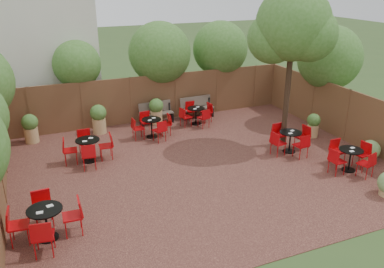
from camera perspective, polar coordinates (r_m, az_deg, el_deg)
name	(u,v)px	position (r m, az deg, el deg)	size (l,w,h in m)	color
ground	(201,166)	(13.45, 1.32, -4.61)	(80.00, 80.00, 0.00)	#354F23
courtyard_paving	(201,166)	(13.44, 1.32, -4.57)	(12.00, 10.00, 0.02)	black
fence_back	(154,98)	(17.47, -5.34, 5.08)	(12.00, 0.08, 2.00)	brown
fence_right	(347,115)	(16.29, 21.05, 2.46)	(0.08, 10.00, 2.00)	brown
neighbour_building	(30,24)	(19.11, -21.97, 14.28)	(5.00, 4.00, 8.00)	beige
overhang_foliage	(141,70)	(14.71, -7.28, 8.92)	(15.87, 10.83, 2.69)	#386621
courtyard_tree	(293,29)	(14.42, 14.07, 14.19)	(2.71, 2.61, 5.67)	black
park_bench_left	(156,112)	(17.26, -5.14, 3.08)	(1.49, 0.59, 0.90)	brown
park_bench_right	(196,107)	(17.88, 0.64, 3.85)	(1.51, 0.57, 0.91)	brown
bistro_tables	(185,149)	(13.58, -0.98, -2.18)	(10.89, 7.57, 0.94)	black
planters	(131,119)	(16.15, -8.60, 2.10)	(10.72, 4.32, 1.17)	tan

